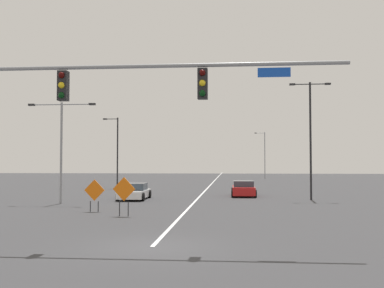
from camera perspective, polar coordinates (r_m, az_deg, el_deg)
ground at (r=15.89m, az=-5.01°, el=-12.72°), size 205.70×205.70×0.00m
road_centre_stripe at (r=72.64m, az=2.87°, el=-4.59°), size 0.16×114.28×0.01m
traffic_signal_assembly at (r=16.55m, az=-15.26°, el=5.49°), size 14.83×0.44×6.81m
street_lamp_mid_left at (r=36.19m, az=14.64°, el=1.56°), size 3.14×0.24×9.08m
street_lamp_far_left at (r=51.85m, az=-9.46°, el=-0.64°), size 1.76×0.24×7.94m
street_lamp_near_right at (r=33.05m, az=-16.07°, el=0.35°), size 4.82×0.24×7.09m
street_lamp_far_right at (r=86.03m, az=9.03°, el=-1.08°), size 1.97×0.24×8.54m
construction_sign_right_lane at (r=24.65m, az=-8.53°, el=-5.87°), size 1.27×0.25×2.09m
construction_sign_median_near at (r=27.23m, az=-12.14°, el=-5.86°), size 1.24×0.14×1.87m
car_red_far at (r=39.13m, az=6.47°, el=-5.62°), size 2.07×4.60×1.31m
car_white_mid at (r=35.76m, az=-7.24°, el=-5.98°), size 2.19×4.56×1.25m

